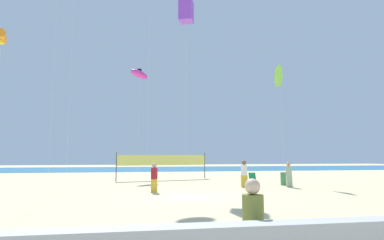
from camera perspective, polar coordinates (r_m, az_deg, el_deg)
ground_plane at (r=16.91m, az=-0.46°, el=-13.69°), size 120.00×120.00×0.00m
ocean_band at (r=52.34m, az=-6.87°, el=-8.77°), size 120.00×20.00×0.01m
mother_figure at (r=6.05m, az=11.03°, el=-17.87°), size 0.39×0.39×1.70m
beachgoer_maroon_shirt at (r=18.77m, az=-6.87°, el=-10.15°), size 0.39×0.39×1.69m
beachgoer_sage_shirt at (r=22.61m, az=17.13°, el=-9.28°), size 0.39×0.39×1.70m
beachgoer_white_shirt at (r=21.77m, az=9.42°, el=-9.43°), size 0.42×0.42×1.82m
folding_beach_chair at (r=23.65m, az=10.99°, el=-10.38°), size 0.52×0.65×0.89m
trash_barrel at (r=24.15m, az=16.46°, el=-10.17°), size 0.61×0.61×0.92m
volleyball_net at (r=28.46m, az=-5.26°, el=-7.44°), size 8.09×2.01×2.40m
beach_handbag at (r=22.93m, az=9.36°, el=-11.42°), size 0.29×0.14×0.23m
kite_lime_delta at (r=26.38m, az=15.72°, el=7.68°), size 0.52×1.82×9.37m
kite_violet_box at (r=23.53m, az=-1.07°, el=19.04°), size 1.21×1.21×13.02m
kite_magenta_inflatable at (r=32.29m, az=-9.51°, el=8.17°), size 2.15×1.90×10.82m
kite_orange_tube at (r=26.74m, az=-31.23°, el=12.73°), size 1.10×1.84×10.85m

